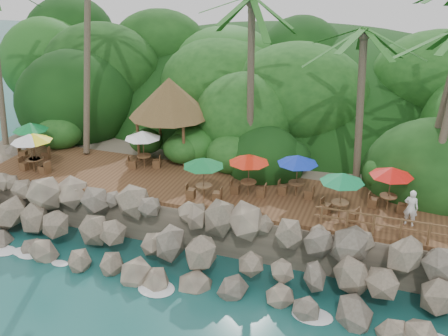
% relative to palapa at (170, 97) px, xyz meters
% --- Properties ---
extents(ground, '(140.00, 140.00, 0.00)m').
position_rel_palapa_xyz_m(ground, '(4.41, -9.30, -5.79)').
color(ground, '#19514F').
rests_on(ground, ground).
extents(land_base, '(32.00, 25.20, 2.10)m').
position_rel_palapa_xyz_m(land_base, '(4.41, 6.70, -4.74)').
color(land_base, gray).
rests_on(land_base, ground).
extents(jungle_hill, '(44.80, 28.00, 15.40)m').
position_rel_palapa_xyz_m(jungle_hill, '(4.41, 14.20, -5.79)').
color(jungle_hill, '#143811').
rests_on(jungle_hill, ground).
extents(seawall, '(29.00, 4.00, 2.30)m').
position_rel_palapa_xyz_m(seawall, '(4.41, -7.30, -4.64)').
color(seawall, gray).
rests_on(seawall, ground).
extents(terrace, '(26.00, 5.00, 0.20)m').
position_rel_palapa_xyz_m(terrace, '(4.41, -3.30, -3.59)').
color(terrace, brown).
rests_on(terrace, land_base).
extents(jungle_foliage, '(44.00, 16.00, 12.00)m').
position_rel_palapa_xyz_m(jungle_foliage, '(4.41, 5.70, -5.79)').
color(jungle_foliage, '#143811').
rests_on(jungle_foliage, ground).
extents(foam_line, '(25.20, 0.80, 0.06)m').
position_rel_palapa_xyz_m(foam_line, '(4.41, -9.00, -5.76)').
color(foam_line, white).
rests_on(foam_line, ground).
extents(palapa, '(4.70, 4.70, 4.60)m').
position_rel_palapa_xyz_m(palapa, '(0.00, 0.00, 0.00)').
color(palapa, brown).
rests_on(palapa, ground).
extents(dining_clusters, '(25.44, 4.57, 2.16)m').
position_rel_palapa_xyz_m(dining_clusters, '(3.68, -3.59, -1.70)').
color(dining_clusters, brown).
rests_on(dining_clusters, terrace).
extents(railing, '(6.10, 0.10, 1.00)m').
position_rel_palapa_xyz_m(railing, '(12.47, -5.65, -2.88)').
color(railing, brown).
rests_on(railing, terrace).
extents(waiter, '(0.68, 0.52, 1.67)m').
position_rel_palapa_xyz_m(waiter, '(13.34, -4.18, -2.65)').
color(waiter, white).
rests_on(waiter, terrace).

